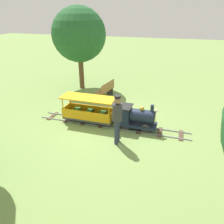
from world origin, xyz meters
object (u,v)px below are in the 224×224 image
object	(u,v)px
passenger_car	(89,112)
oak_tree_near	(79,35)
conductor_person	(117,116)
locomotive	(135,117)
park_bench	(106,90)

from	to	relation	value
passenger_car	oak_tree_near	size ratio (longest dim) A/B	0.48
conductor_person	oak_tree_near	bearing A→B (deg)	-144.28
conductor_person	locomotive	bearing A→B (deg)	161.51
park_bench	oak_tree_near	world-z (taller)	oak_tree_near
locomotive	park_bench	xyz separation A→B (m)	(-2.51, -1.96, -0.07)
locomotive	passenger_car	bearing A→B (deg)	-90.00
park_bench	oak_tree_near	xyz separation A→B (m)	(-1.15, -1.77, 2.37)
park_bench	oak_tree_near	distance (m)	3.18
passenger_car	oak_tree_near	world-z (taller)	oak_tree_near
locomotive	oak_tree_near	xyz separation A→B (m)	(-3.66, -3.73, 2.30)
conductor_person	park_bench	xyz separation A→B (m)	(-3.55, -1.61, -0.54)
oak_tree_near	conductor_person	bearing A→B (deg)	35.72
locomotive	conductor_person	distance (m)	1.20
locomotive	conductor_person	size ratio (longest dim) A/B	0.89
locomotive	oak_tree_near	world-z (taller)	oak_tree_near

